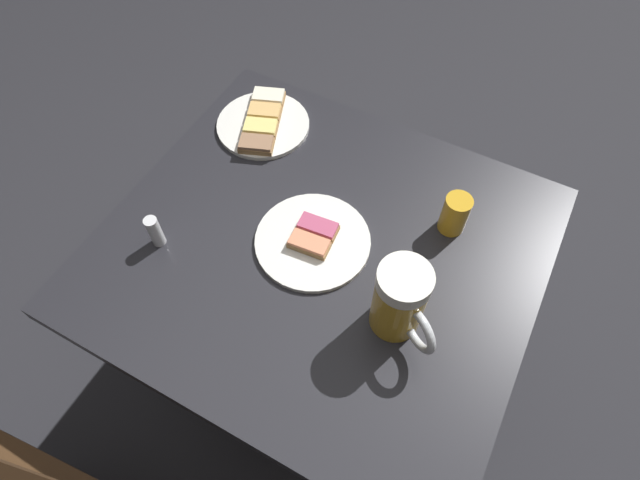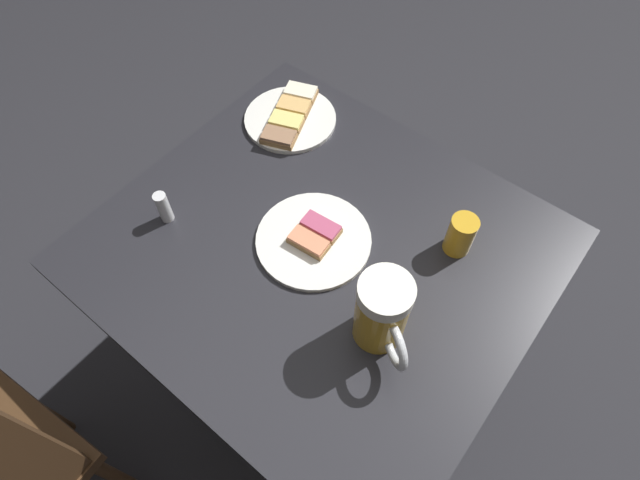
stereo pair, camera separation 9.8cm
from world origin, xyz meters
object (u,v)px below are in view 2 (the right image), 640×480
Objects in this scene: plate_near at (290,117)px; beer_mug at (383,314)px; plate_far at (315,238)px; beer_glass_small at (461,235)px; salt_shaker at (164,207)px.

beer_mug is (0.46, -0.30, 0.07)m from plate_near.
beer_glass_small is at bearing 35.30° from plate_far.
plate_far is at bearing -41.33° from plate_near.
plate_near is 0.33m from plate_far.
salt_shaker is (-0.47, -0.06, -0.04)m from beer_mug.
beer_mug reaches higher than plate_near.
salt_shaker is (-0.01, -0.36, 0.03)m from plate_near.
plate_near is 0.93× the size of plate_far.
beer_glass_small is (0.01, 0.24, -0.04)m from beer_mug.
beer_glass_small reaches higher than salt_shaker.
beer_mug is 0.48m from salt_shaker.
salt_shaker is (-0.26, -0.14, 0.03)m from plate_far.
beer_glass_small is 0.57m from salt_shaker.
salt_shaker reaches higher than plate_near.
beer_glass_small reaches higher than plate_near.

